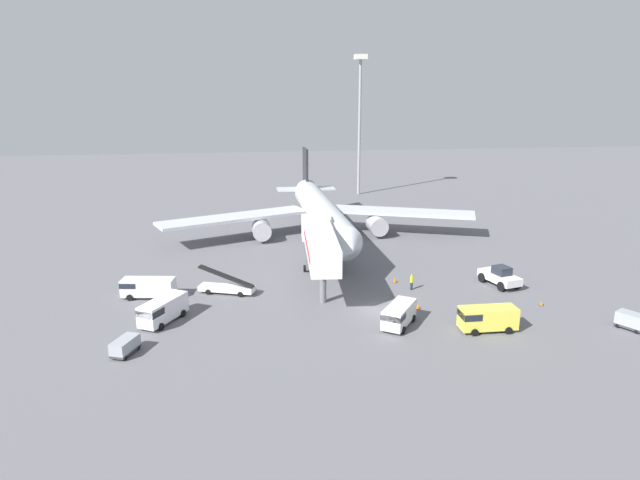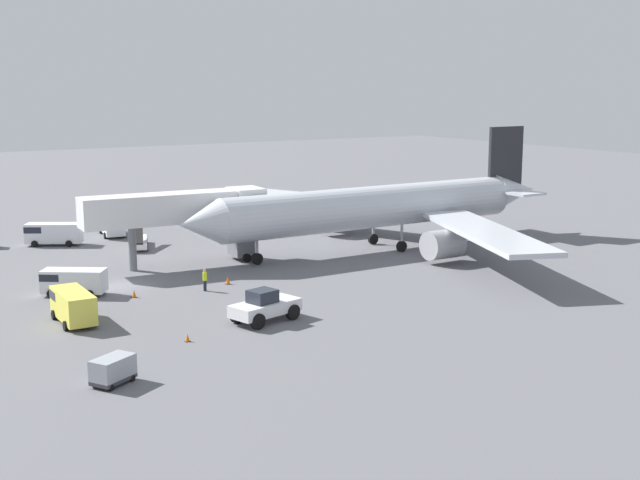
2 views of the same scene
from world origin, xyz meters
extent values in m
plane|color=slate|center=(0.00, 0.00, 0.00)|extent=(300.00, 300.00, 0.00)
cylinder|color=silver|center=(-1.52, 26.63, 4.35)|extent=(4.67, 33.37, 4.16)
cone|color=silver|center=(-1.24, 8.00, 4.35)|extent=(4.14, 4.01, 4.08)
cone|color=silver|center=(-1.82, 46.35, 4.67)|extent=(4.05, 6.20, 3.96)
cube|color=#232328|center=(-1.79, 44.82, 8.52)|extent=(0.43, 4.83, 6.66)
cube|color=silver|center=(0.71, 44.42, 4.87)|extent=(5.05, 3.58, 0.24)
cube|color=silver|center=(-4.28, 44.34, 4.87)|extent=(5.05, 3.58, 0.24)
cube|color=silver|center=(10.97, 30.17, 3.42)|extent=(22.79, 12.64, 0.44)
cube|color=silver|center=(-14.10, 29.79, 3.42)|extent=(22.67, 13.21, 0.44)
cylinder|color=#A8A8AD|center=(7.15, 28.66, 1.78)|extent=(2.76, 3.55, 2.70)
cylinder|color=#A8A8AD|center=(-10.24, 28.39, 1.78)|extent=(2.76, 3.55, 2.70)
cylinder|color=gray|center=(-1.32, 13.64, 1.83)|extent=(0.28, 0.28, 2.55)
cylinder|color=black|center=(-1.32, 13.64, 0.55)|extent=(0.37, 1.11, 1.10)
cylinder|color=gray|center=(0.85, 28.66, 1.83)|extent=(0.28, 0.28, 2.55)
cylinder|color=black|center=(0.85, 28.66, 0.55)|extent=(0.37, 1.11, 1.10)
cylinder|color=gray|center=(-3.94, 28.59, 1.83)|extent=(0.28, 0.28, 2.55)
cylinder|color=black|center=(-3.94, 28.59, 0.55)|extent=(0.37, 1.11, 1.10)
cube|color=silver|center=(-4.71, 6.02, 5.40)|extent=(4.02, 15.03, 2.70)
cube|color=red|center=(-6.23, 6.13, 5.40)|extent=(0.90, 12.46, 0.44)
cube|color=silver|center=(-4.16, 14.03, 5.40)|extent=(3.63, 3.03, 2.84)
cube|color=#232833|center=(-4.07, 15.33, 5.65)|extent=(3.31, 0.47, 0.90)
cube|color=slate|center=(-4.20, 13.43, 2.23)|extent=(2.67, 1.97, 3.65)
cylinder|color=black|center=(-5.62, 13.53, 0.40)|extent=(0.35, 0.82, 0.80)
cylinder|color=black|center=(-2.78, 13.34, 0.40)|extent=(0.35, 0.82, 0.80)
cylinder|color=slate|center=(-4.92, 3.06, 2.03)|extent=(0.70, 0.70, 4.05)
cube|color=white|center=(15.77, 5.39, 0.98)|extent=(3.44, 5.51, 0.86)
cube|color=#232833|center=(15.83, 5.14, 1.86)|extent=(1.97, 2.13, 0.90)
cylinder|color=black|center=(17.22, 4.05, 0.55)|extent=(0.66, 1.16, 1.10)
cylinder|color=black|center=(15.15, 3.52, 0.55)|extent=(0.66, 1.16, 1.10)
cylinder|color=black|center=(16.39, 7.27, 0.55)|extent=(0.66, 1.16, 1.10)
cylinder|color=black|center=(14.33, 6.74, 0.55)|extent=(0.66, 1.16, 1.10)
cube|color=white|center=(-14.96, 7.17, 0.57)|extent=(6.32, 3.59, 0.55)
cube|color=black|center=(-14.96, 7.17, 1.94)|extent=(6.11, 2.92, 2.14)
cylinder|color=black|center=(-16.95, 7.07, 0.30)|extent=(0.64, 0.41, 0.60)
cylinder|color=black|center=(-16.43, 8.52, 0.30)|extent=(0.64, 0.41, 0.60)
cylinder|color=black|center=(-13.49, 5.83, 0.30)|extent=(0.64, 0.41, 0.60)
cylinder|color=black|center=(-12.97, 7.28, 0.30)|extent=(0.64, 0.41, 0.60)
cube|color=#E5DB4C|center=(9.11, -6.18, 1.28)|extent=(5.27, 2.02, 1.97)
cube|color=#1E232D|center=(7.33, -6.16, 1.71)|extent=(1.70, 2.01, 0.63)
cylinder|color=black|center=(7.48, -7.10, 0.34)|extent=(0.68, 0.36, 0.68)
cylinder|color=black|center=(7.50, -5.22, 0.34)|extent=(0.68, 0.36, 0.68)
cylinder|color=black|center=(10.72, -7.14, 0.34)|extent=(0.68, 0.36, 0.68)
cylinder|color=black|center=(10.75, -5.27, 0.34)|extent=(0.68, 0.36, 0.68)
cube|color=white|center=(1.30, -3.94, 1.18)|extent=(4.35, 5.10, 1.78)
cube|color=#1E232D|center=(0.36, -5.31, 1.57)|extent=(2.48, 2.39, 0.57)
cylinder|color=black|center=(1.19, -5.71, 0.34)|extent=(0.67, 0.75, 0.68)
cylinder|color=black|center=(-0.31, -4.67, 0.34)|extent=(0.67, 0.75, 0.68)
cylinder|color=black|center=(2.92, -3.21, 0.34)|extent=(0.67, 0.75, 0.68)
cylinder|color=black|center=(1.41, -2.17, 0.34)|extent=(0.67, 0.75, 0.68)
cube|color=silver|center=(-23.25, 7.13, 1.19)|extent=(5.79, 2.92, 1.79)
cube|color=#1E232D|center=(-25.10, 7.44, 1.58)|extent=(2.09, 2.33, 0.57)
cylinder|color=black|center=(-25.10, 6.45, 0.34)|extent=(0.73, 0.47, 0.68)
cylinder|color=black|center=(-24.78, 8.38, 0.34)|extent=(0.73, 0.47, 0.68)
cylinder|color=black|center=(-21.71, 5.89, 0.34)|extent=(0.73, 0.47, 0.68)
cylinder|color=black|center=(-21.39, 7.82, 0.34)|extent=(0.73, 0.47, 0.68)
cube|color=white|center=(-20.83, 0.20, 1.29)|extent=(4.43, 5.80, 1.99)
cube|color=#1E232D|center=(-21.78, -1.45, 1.72)|extent=(2.56, 2.51, 0.64)
cylinder|color=black|center=(-20.90, -1.76, 0.34)|extent=(0.63, 0.76, 0.68)
cylinder|color=black|center=(-22.48, -0.86, 0.34)|extent=(0.63, 0.76, 0.68)
cylinder|color=black|center=(-19.18, 1.25, 0.34)|extent=(0.63, 0.76, 0.68)
cylinder|color=black|center=(-20.76, 2.15, 0.34)|extent=(0.63, 0.76, 0.68)
cube|color=#38383D|center=(22.49, -7.75, 0.29)|extent=(2.42, 2.81, 0.22)
cube|color=#999EA5|center=(22.49, -7.75, 0.98)|extent=(2.42, 2.81, 1.15)
cylinder|color=black|center=(23.46, -8.17, 0.18)|extent=(0.28, 0.37, 0.36)
cylinder|color=black|center=(22.36, -8.80, 0.18)|extent=(0.28, 0.37, 0.36)
cylinder|color=black|center=(22.61, -6.69, 0.18)|extent=(0.28, 0.37, 0.36)
cylinder|color=black|center=(21.51, -7.32, 0.18)|extent=(0.28, 0.37, 0.36)
cylinder|color=#1E2333|center=(5.42, 5.40, 0.43)|extent=(0.29, 0.29, 0.86)
cylinder|color=#D8EA19|center=(5.42, 5.40, 1.21)|extent=(0.39, 0.39, 0.68)
sphere|color=tan|center=(5.42, 5.40, 1.68)|extent=(0.23, 0.23, 0.23)
cube|color=black|center=(17.33, -1.14, 0.01)|extent=(0.35, 0.35, 0.03)
cone|color=orange|center=(17.33, -1.14, 0.28)|extent=(0.29, 0.29, 0.51)
cube|color=black|center=(4.23, 8.00, 0.01)|extent=(0.43, 0.43, 0.03)
cone|color=orange|center=(4.23, 8.00, 0.34)|extent=(0.37, 0.37, 0.64)
cube|color=black|center=(4.41, -0.17, 0.01)|extent=(0.39, 0.39, 0.03)
cone|color=orange|center=(4.41, -0.17, 0.31)|extent=(0.33, 0.33, 0.57)
camera|label=1|loc=(-13.06, -51.54, 21.67)|focal=31.48mm
camera|label=2|loc=(66.50, -21.41, 16.44)|focal=47.35mm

